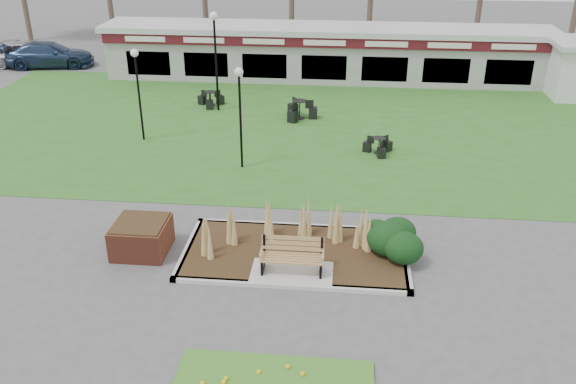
# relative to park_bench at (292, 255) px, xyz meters

# --- Properties ---
(ground) EXTENTS (100.00, 100.00, 0.00)m
(ground) POSITION_rel_park_bench_xyz_m (0.00, -0.25, -0.59)
(ground) COLOR #515154
(ground) RESTS_ON ground
(lawn) EXTENTS (34.00, 16.00, 0.02)m
(lawn) POSITION_rel_park_bench_xyz_m (0.00, 11.75, -0.58)
(lawn) COLOR #2D611E
(lawn) RESTS_ON ground
(planting_bed) EXTENTS (6.75, 3.40, 1.27)m
(planting_bed) POSITION_rel_park_bench_xyz_m (1.27, 1.10, -0.22)
(planting_bed) COLOR black
(planting_bed) RESTS_ON ground
(park_bench) EXTENTS (1.70, 0.66, 0.93)m
(park_bench) POSITION_rel_park_bench_xyz_m (0.00, 0.00, 0.00)
(park_bench) COLOR #A78A4B
(park_bench) RESTS_ON ground
(brick_planter) EXTENTS (1.50, 1.50, 0.95)m
(brick_planter) POSITION_rel_park_bench_xyz_m (-4.40, 0.75, -0.11)
(brick_planter) COLOR brown
(brick_planter) RESTS_ON ground
(food_pavilion) EXTENTS (24.60, 3.40, 2.90)m
(food_pavilion) POSITION_rel_park_bench_xyz_m (0.00, 19.71, 0.89)
(food_pavilion) COLOR gray
(food_pavilion) RESTS_ON ground
(lamp_post_mid_left) EXTENTS (0.32, 0.32, 3.82)m
(lamp_post_mid_left) POSITION_rel_park_bench_xyz_m (-7.15, 9.45, 2.20)
(lamp_post_mid_left) COLOR black
(lamp_post_mid_left) RESTS_ON ground
(lamp_post_mid_right) EXTENTS (0.32, 0.32, 3.82)m
(lamp_post_mid_right) POSITION_rel_park_bench_xyz_m (-2.55, 7.00, 2.20)
(lamp_post_mid_right) COLOR black
(lamp_post_mid_right) RESTS_ON ground
(lamp_post_far_left) EXTENTS (0.38, 0.38, 4.60)m
(lamp_post_far_left) POSITION_rel_park_bench_xyz_m (-4.80, 13.59, 2.77)
(lamp_post_far_left) COLOR black
(lamp_post_far_left) RESTS_ON ground
(bistro_set_a) EXTENTS (1.43, 1.58, 0.84)m
(bistro_set_a) POSITION_rel_park_bench_xyz_m (-0.85, 12.79, -0.29)
(bistro_set_a) COLOR black
(bistro_set_a) RESTS_ON ground
(bistro_set_b) EXTENTS (1.31, 1.21, 0.70)m
(bistro_set_b) POSITION_rel_park_bench_xyz_m (-5.31, 14.22, -0.33)
(bistro_set_b) COLOR black
(bistro_set_b) RESTS_ON ground
(bistro_set_d) EXTENTS (1.20, 1.16, 0.65)m
(bistro_set_d) POSITION_rel_park_bench_xyz_m (2.62, 8.88, -0.35)
(bistro_set_d) COLOR black
(bistro_set_d) RESTS_ON ground
(car_silver) EXTENTS (4.88, 2.85, 1.56)m
(car_silver) POSITION_rel_park_bench_xyz_m (-18.04, 20.84, 0.19)
(car_silver) COLOR #BCBCC1
(car_silver) RESTS_ON ground
(car_black) EXTENTS (4.42, 1.95, 1.41)m
(car_black) POSITION_rel_park_bench_xyz_m (-18.58, 20.75, 0.12)
(car_black) COLOR black
(car_black) RESTS_ON ground
(car_blue) EXTENTS (5.34, 2.94, 1.47)m
(car_blue) POSITION_rel_park_bench_xyz_m (-16.45, 20.75, 0.15)
(car_blue) COLOR navy
(car_blue) RESTS_ON ground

